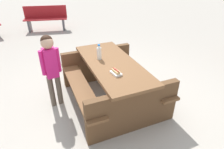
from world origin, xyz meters
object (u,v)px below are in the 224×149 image
picnic_table (112,79)px  child_in_coat (51,63)px  hotdog_tray (116,72)px  park_bench_mid (46,18)px  soda_bottle (99,52)px

picnic_table → child_in_coat: child_in_coat is taller
hotdog_tray → park_bench_mid: 5.28m
picnic_table → soda_bottle: soda_bottle is taller
picnic_table → child_in_coat: bearing=-123.3°
picnic_table → hotdog_tray: hotdog_tray is taller
child_in_coat → park_bench_mid: size_ratio=0.83×
park_bench_mid → child_in_coat: bearing=-21.8°
soda_bottle → park_bench_mid: (-4.58, 0.99, -0.42)m
hotdog_tray → soda_bottle: bearing=167.7°
hotdog_tray → park_bench_mid: bearing=167.8°
hotdog_tray → child_in_coat: 1.05m
child_in_coat → park_bench_mid: (-4.29, 1.72, -0.35)m
picnic_table → hotdog_tray: 0.51m
picnic_table → park_bench_mid: size_ratio=1.42×
hotdog_tray → child_in_coat: bearing=-144.8°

